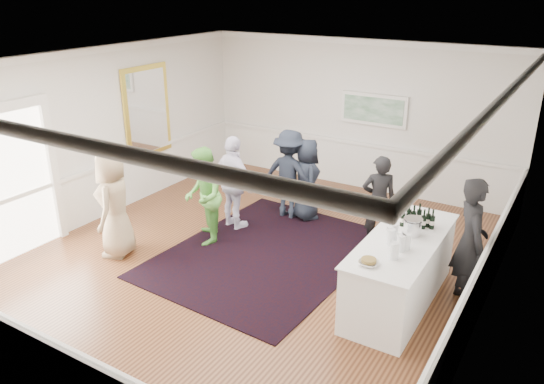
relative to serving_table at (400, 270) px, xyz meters
The scene contains 23 objects.
floor 2.47m from the serving_table, behind, with size 8.00×8.00×0.00m, color brown.
ceiling 3.62m from the serving_table, behind, with size 7.00×8.00×0.02m, color white.
wall_left 6.02m from the serving_table, behind, with size 0.02×8.00×3.20m, color white.
wall_right 1.55m from the serving_table, ahead, with size 0.02×8.00×3.20m, color white.
wall_back 4.79m from the serving_table, 121.20° to the left, with size 7.00×0.02×3.20m, color white.
wall_front 4.81m from the serving_table, 121.07° to the right, with size 7.00×0.02×3.20m, color white.
wainscoting 2.42m from the serving_table, behind, with size 7.00×8.00×1.00m, color white, non-canonical shape.
mirror 6.15m from the serving_table, 167.61° to the left, with size 0.05×1.25×1.85m.
doorway 6.23m from the serving_table, 161.94° to the right, with size 0.10×1.78×2.56m.
landscape_painting 4.60m from the serving_table, 117.13° to the left, with size 1.44×0.06×0.66m.
area_rug 2.40m from the serving_table, behind, with size 2.95×3.88×0.02m, color black.
serving_table is the anchor object (origin of this frame).
bartender 1.02m from the serving_table, 32.10° to the left, with size 0.68×0.45×1.87m, color black.
guest_tan 4.62m from the serving_table, 166.97° to the right, with size 0.88×0.57×1.81m, color tan.
guest_green 3.55m from the serving_table, behind, with size 0.83×0.64×1.70m, color #63B94A.
guest_lilac 3.52m from the serving_table, 166.60° to the left, with size 1.02×0.43×1.75m, color silver.
guest_dark_a 3.34m from the serving_table, 147.55° to the left, with size 1.11×0.64×1.72m, color black.
guest_dark_b 1.86m from the serving_table, 120.85° to the left, with size 0.58×0.38×1.59m, color black.
guest_navy 3.14m from the serving_table, 142.82° to the left, with size 0.77×0.50×1.57m, color black.
wine_bottles 0.82m from the serving_table, 88.08° to the left, with size 0.46×0.32×0.31m.
juice_pitchers 0.69m from the serving_table, 88.67° to the right, with size 0.36×0.65×0.24m.
ice_bucket 0.64m from the serving_table, 72.76° to the left, with size 0.26×0.26×0.24m, color silver.
nut_bowl 1.07m from the serving_table, 99.02° to the right, with size 0.25×0.25×0.08m.
Camera 1 is at (4.25, -6.47, 4.26)m, focal length 35.00 mm.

